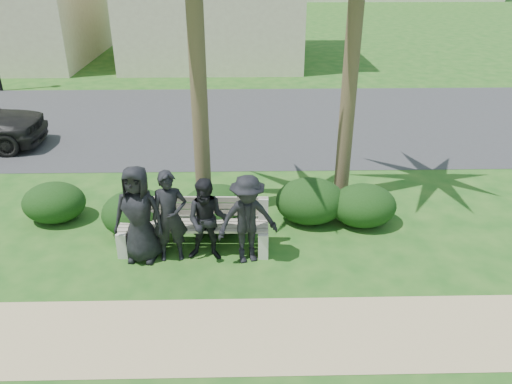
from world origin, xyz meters
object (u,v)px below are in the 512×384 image
man_d (248,220)px  man_c (207,220)px  man_b (170,217)px  park_bench (194,229)px  man_a (139,215)px

man_d → man_c: bearing=158.4°
man_b → man_d: 1.34m
park_bench → man_d: (0.97, -0.38, 0.40)m
park_bench → man_b: size_ratio=1.61×
park_bench → man_c: bearing=-45.6°
park_bench → man_d: 1.12m
park_bench → man_b: man_b is taller
man_a → man_c: man_a is taller
man_a → man_d: bearing=4.9°
man_c → man_a: bearing=-175.5°
man_c → park_bench: bearing=138.1°
man_a → man_d: size_ratio=1.08×
man_c → man_d: 0.70m
man_a → man_b: man_a is taller
man_b → man_c: size_ratio=1.09×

